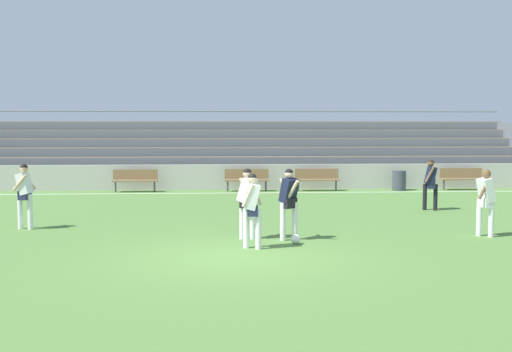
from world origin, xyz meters
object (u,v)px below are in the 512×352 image
Objects in this scene: player_white_deep_cover at (486,197)px; bench_centre_sideline at (317,177)px; bench_far_right at (247,178)px; player_white_pressing_high at (25,190)px; bench_near_wall_gap at (462,177)px; player_white_wide_right at (247,197)px; player_white_trailing_run at (252,204)px; soccer_ball at (296,239)px; player_dark_overlapping at (289,198)px; bench_far_left at (135,178)px; trash_bin at (399,180)px; player_dark_wide_left at (430,180)px; bleacher_stand at (228,150)px.

bench_centre_sideline is at bearing 102.40° from player_white_deep_cover.
bench_far_right is 1.06× the size of player_white_pressing_high.
player_white_wide_right is (-9.46, -10.98, 0.46)m from bench_near_wall_gap.
player_white_trailing_run is (0.05, -1.18, -0.02)m from player_white_wide_right.
bench_far_right reaches higher than soccer_ball.
player_white_pressing_high is 1.01× the size of player_dark_overlapping.
player_white_pressing_high is 1.03× the size of player_white_deep_cover.
player_white_pressing_high is at bearing -123.99° from bench_far_right.
player_white_wide_right is 1.18m from player_white_trailing_run.
soccer_ball is (1.02, 0.49, -0.88)m from player_white_trailing_run.
player_white_deep_cover reaches higher than bench_far_left.
player_white_trailing_run is 0.98× the size of player_dark_overlapping.
player_dark_wide_left is (-0.75, -6.10, 0.55)m from trash_bin.
bench_centre_sideline is at bearing 113.41° from player_dark_wide_left.
bench_far_left is 1.11× the size of player_dark_wide_left.
bleacher_stand reaches higher than player_white_wide_right.
player_white_trailing_run is at bearing -133.03° from player_dark_overlapping.
player_white_pressing_high reaches higher than player_white_deep_cover.
player_white_deep_cover is at bearing -48.17° from bench_far_left.
bench_near_wall_gap reaches higher than soccer_ball.
player_dark_overlapping reaches higher than bench_far_right.
bench_far_right is 1.00× the size of bench_centre_sideline.
bench_far_right is 1.00× the size of bench_near_wall_gap.
player_white_pressing_high is (-5.76, 2.97, 0.03)m from player_white_trailing_run.
player_white_trailing_run reaches higher than player_dark_wide_left.
soccer_ball is at bearing -66.38° from bench_far_left.
player_dark_wide_left is 7.36× the size of soccer_ball.
player_dark_wide_left is (10.08, -6.17, 0.41)m from bench_far_left.
bench_far_right is 6.32m from trash_bin.
bleacher_stand reaches higher than player_dark_wide_left.
player_white_pressing_high reaches higher than bench_far_right.
bleacher_stand is 17.21× the size of player_dark_wide_left.
player_white_trailing_run is 1.35m from player_dark_overlapping.
bench_centre_sideline is 6.74m from player_dark_wide_left.
soccer_ball is at bearing -101.18° from bench_centre_sideline.
bench_near_wall_gap is (9.66, -3.94, -0.96)m from bleacher_stand.
bench_near_wall_gap is 7.06m from player_dark_wide_left.
bleacher_stand is at bearing 121.71° from player_dark_wide_left.
soccer_ball is (-4.98, -5.51, -0.85)m from player_dark_wide_left.
player_white_pressing_high is at bearing 163.41° from player_dark_overlapping.
soccer_ball is (-4.72, -0.69, -0.87)m from player_white_deep_cover.
player_white_wide_right is 1.02× the size of player_white_deep_cover.
bench_near_wall_gap is at bearing 54.29° from soccer_ball.
player_white_trailing_run is (4.09, -12.16, 0.44)m from bench_far_left.
trash_bin is 0.48× the size of player_white_pressing_high.
bench_far_left is at bearing 113.62° from soccer_ball.
trash_bin is (3.42, -0.07, -0.14)m from bench_centre_sideline.
player_white_pressing_high is (-9.09, -9.19, 0.47)m from bench_centre_sideline.
bench_centre_sideline is (3.58, -3.94, -0.96)m from bleacher_stand.
player_dark_overlapping is at bearing -11.63° from player_white_wide_right.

